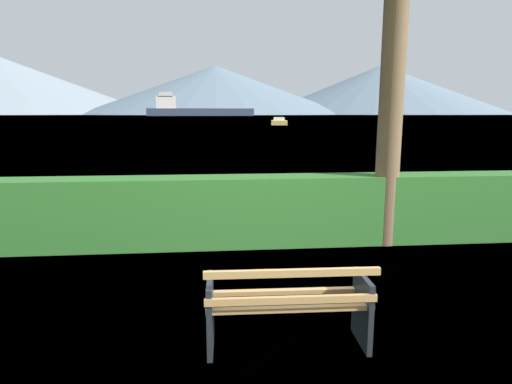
{
  "coord_description": "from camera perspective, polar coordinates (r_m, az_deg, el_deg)",
  "views": [
    {
      "loc": [
        -0.64,
        -3.77,
        2.18
      ],
      "look_at": [
        0.0,
        3.18,
        0.9
      ],
      "focal_mm": 30.43,
      "sensor_mm": 36.0,
      "label": 1
    }
  ],
  "objects": [
    {
      "name": "water_surface",
      "position": [
        311.55,
        -5.23,
        9.95
      ],
      "size": [
        620.0,
        620.0,
        0.0
      ],
      "primitive_type": "plane",
      "color": "#7A99A8",
      "rests_on": "ground_plane"
    },
    {
      "name": "ground_plane",
      "position": [
        4.4,
        4.03,
        -19.32
      ],
      "size": [
        1400.0,
        1400.0,
        0.0
      ],
      "primitive_type": "plane",
      "color": "olive"
    },
    {
      "name": "park_bench",
      "position": [
        4.15,
        4.22,
        -14.67
      ],
      "size": [
        1.53,
        0.6,
        0.87
      ],
      "color": "tan",
      "rests_on": "ground_plane"
    },
    {
      "name": "distant_hills",
      "position": [
        590.32,
        -13.32,
        13.23
      ],
      "size": [
        868.12,
        415.71,
        75.35
      ],
      "color": "gray",
      "rests_on": "ground_plane"
    },
    {
      "name": "hedge_row",
      "position": [
        7.2,
        -0.04,
        -2.47
      ],
      "size": [
        9.34,
        0.64,
        1.15
      ],
      "primitive_type": "cube",
      "color": "#2D6B28",
      "rests_on": "ground_plane"
    },
    {
      "name": "sailboat_mid",
      "position": [
        80.79,
        3.03,
        9.18
      ],
      "size": [
        3.84,
        8.92,
        1.35
      ],
      "color": "gold",
      "rests_on": "water_surface"
    },
    {
      "name": "cargo_ship_large",
      "position": [
        305.13,
        -8.35,
        10.69
      ],
      "size": [
        73.19,
        16.93,
        15.57
      ],
      "color": "#2D384C",
      "rests_on": "water_surface"
    }
  ]
}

